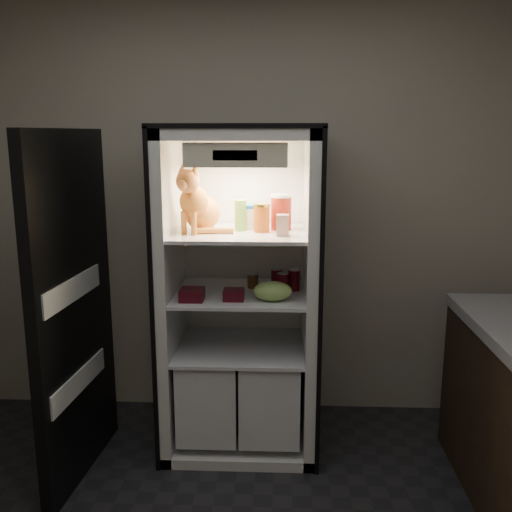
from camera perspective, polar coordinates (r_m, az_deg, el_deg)
The scene contains 16 objects.
room_shell at distance 1.84m, azimuth -4.64°, elevation 5.67°, with size 3.60×3.60×3.60m.
refrigerator at distance 3.37m, azimuth -1.51°, elevation -5.73°, with size 0.90×0.72×1.88m.
fridge_door at distance 3.14m, azimuth -17.79°, elevation -5.33°, with size 0.13×0.87×1.85m.
tabby_cat at distance 3.17m, azimuth -5.80°, elevation 4.99°, with size 0.32×0.38×0.38m.
parmesan_shaker at distance 3.19m, azimuth -1.57°, elevation 4.08°, with size 0.07×0.07×0.17m.
mayo_tub at distance 3.26m, azimuth -0.66°, elevation 3.95°, with size 0.10×0.10×0.14m.
salsa_jar at distance 3.15m, azimuth 0.57°, elevation 3.84°, with size 0.09×0.09×0.16m.
pepper_jar at distance 3.23m, azimuth 2.52°, elevation 4.41°, with size 0.12×0.12×0.20m.
cream_carton at distance 3.04m, azimuth 2.67°, elevation 3.10°, with size 0.07×0.07×0.11m, color white.
soda_can_a at distance 3.30m, azimuth 2.07°, elevation -2.31°, with size 0.07×0.07×0.12m.
soda_can_b at distance 3.28m, azimuth 3.81°, elevation -2.40°, with size 0.07×0.07×0.12m.
soda_can_c at distance 3.22m, azimuth 2.70°, elevation -2.73°, with size 0.06×0.06×0.12m.
condiment_jar at distance 3.34m, azimuth -0.32°, elevation -2.43°, with size 0.06×0.06×0.09m.
grape_bag at distance 3.08m, azimuth 1.67°, elevation -3.52°, with size 0.21×0.15×0.10m, color #98C15A.
berry_box_left at distance 3.11m, azimuth -6.42°, elevation -3.86°, with size 0.13×0.13×0.06m, color #540E17.
berry_box_right at distance 3.11m, azimuth -2.24°, elevation -3.88°, with size 0.11×0.11×0.06m, color #540E17.
Camera 1 is at (0.23, -1.81, 1.83)m, focal length 40.00 mm.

